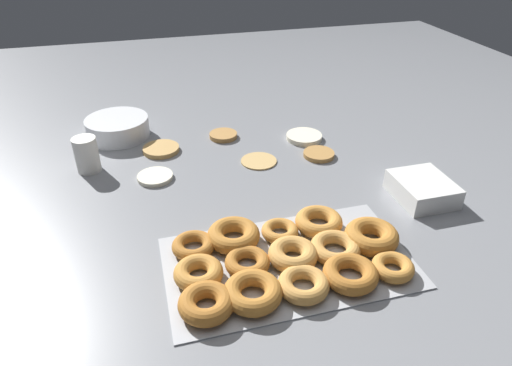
{
  "coord_description": "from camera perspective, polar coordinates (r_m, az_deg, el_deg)",
  "views": [
    {
      "loc": [
        -0.25,
        -1.06,
        0.64
      ],
      "look_at": [
        0.0,
        -0.13,
        0.04
      ],
      "focal_mm": 32.0,
      "sensor_mm": 36.0,
      "label": 1
    }
  ],
  "objects": [
    {
      "name": "container_stack",
      "position": [
        1.21,
        20.07,
        -0.71
      ],
      "size": [
        0.13,
        0.15,
        0.05
      ],
      "color": "white",
      "rests_on": "ground_plane"
    },
    {
      "name": "batter_bowl",
      "position": [
        1.5,
        -16.91,
        6.65
      ],
      "size": [
        0.19,
        0.19,
        0.06
      ],
      "color": "white",
      "rests_on": "ground_plane"
    },
    {
      "name": "pancake_1",
      "position": [
        1.44,
        6.03,
        5.77
      ],
      "size": [
        0.11,
        0.11,
        0.02
      ],
      "primitive_type": "cylinder",
      "color": "silver",
      "rests_on": "ground_plane"
    },
    {
      "name": "paper_cup",
      "position": [
        1.32,
        -20.41,
        3.35
      ],
      "size": [
        0.06,
        0.06,
        0.1
      ],
      "color": "white",
      "rests_on": "ground_plane"
    },
    {
      "name": "pancake_2",
      "position": [
        1.3,
        0.35,
        2.85
      ],
      "size": [
        0.1,
        0.1,
        0.01
      ],
      "primitive_type": "cylinder",
      "color": "tan",
      "rests_on": "ground_plane"
    },
    {
      "name": "pancake_5",
      "position": [
        1.34,
        7.86,
        3.59
      ],
      "size": [
        0.09,
        0.09,
        0.01
      ],
      "primitive_type": "cylinder",
      "color": "#B27F42",
      "rests_on": "ground_plane"
    },
    {
      "name": "ground_plane",
      "position": [
        1.26,
        -1.64,
        1.49
      ],
      "size": [
        3.0,
        3.0,
        0.0
      ],
      "primitive_type": "plane",
      "color": "gray"
    },
    {
      "name": "pancake_3",
      "position": [
        1.39,
        -11.78,
        4.16
      ],
      "size": [
        0.11,
        0.11,
        0.01
      ],
      "primitive_type": "cylinder",
      "color": "tan",
      "rests_on": "ground_plane"
    },
    {
      "name": "pancake_4",
      "position": [
        1.25,
        -12.5,
        0.76
      ],
      "size": [
        0.09,
        0.09,
        0.01
      ],
      "primitive_type": "cylinder",
      "color": "silver",
      "rests_on": "ground_plane"
    },
    {
      "name": "pancake_0",
      "position": [
        1.44,
        -4.11,
        5.97
      ],
      "size": [
        0.09,
        0.09,
        0.01
      ],
      "primitive_type": "cylinder",
      "color": "#B27F42",
      "rests_on": "ground_plane"
    },
    {
      "name": "donut_tray",
      "position": [
        0.94,
        4.03,
        -9.31
      ],
      "size": [
        0.5,
        0.29,
        0.04
      ],
      "color": "#ADAFB5",
      "rests_on": "ground_plane"
    }
  ]
}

